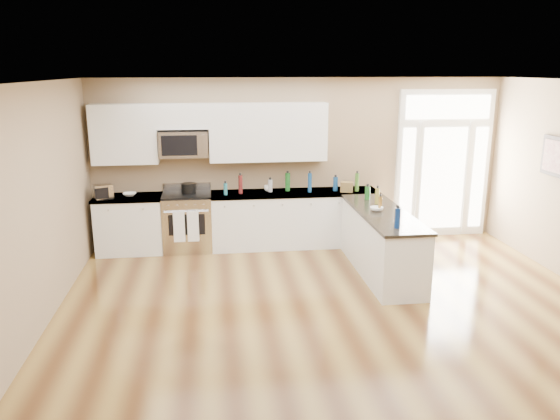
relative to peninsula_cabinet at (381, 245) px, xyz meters
The scene contains 19 objects.
ground 2.46m from the peninsula_cabinet, 112.44° to the right, with size 8.00×8.00×0.00m, color #523117.
room_shell 2.74m from the peninsula_cabinet, 112.44° to the right, with size 8.00×8.00×8.00m.
back_cabinet_left 4.06m from the peninsula_cabinet, 159.09° to the left, with size 1.10×0.66×0.94m.
back_cabinet_right 1.81m from the peninsula_cabinet, 126.68° to the left, with size 2.85×0.66×0.94m.
peninsula_cabinet is the anchor object (origin of this frame).
upper_cabinet_left 4.39m from the peninsula_cabinet, 157.26° to the left, with size 1.04×0.33×0.95m, color white.
upper_cabinet_right 2.65m from the peninsula_cabinet, 133.15° to the left, with size 1.94×0.33×0.95m, color white.
upper_cabinet_short 3.73m from the peninsula_cabinet, 150.98° to the left, with size 0.82×0.33×0.40m, color white.
microwave 3.53m from the peninsula_cabinet, 151.57° to the left, with size 0.78×0.41×0.42m.
entry_door 2.52m from the peninsula_cabinet, 46.51° to the left, with size 1.70×0.10×2.60m.
wall_art_near 2.84m from the peninsula_cabinet, ahead, with size 0.05×0.58×0.58m.
kitchen_range 3.21m from the peninsula_cabinet, 153.16° to the left, with size 0.79×0.70×1.08m.
stockpot 3.27m from the peninsula_cabinet, 151.74° to the left, with size 0.24×0.24×0.18m, color black.
toaster_oven 4.40m from the peninsula_cabinet, 162.39° to the left, with size 0.27×0.21×0.23m, color silver.
cardboard_box 1.47m from the peninsula_cabinet, 98.72° to the left, with size 0.21×0.15×0.17m, color brown.
bowl_left 4.08m from the peninsula_cabinet, 158.74° to the left, with size 0.21×0.21×0.05m, color white.
bowl_peninsula 0.54m from the peninsula_cabinet, 158.09° to the left, with size 0.19×0.19×0.06m, color white.
cup_counter 2.23m from the peninsula_cabinet, 134.40° to the left, with size 0.13×0.13×0.10m, color white.
counter_bottles 1.31m from the peninsula_cabinet, 126.23° to the left, with size 2.34×2.45×0.32m.
Camera 1 is at (-1.51, -5.13, 2.95)m, focal length 35.00 mm.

